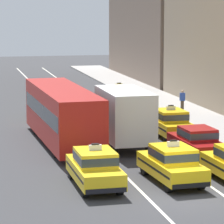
{
  "coord_description": "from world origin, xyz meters",
  "views": [
    {
      "loc": [
        -9.1,
        -25.45,
        7.85
      ],
      "look_at": [
        0.25,
        14.79,
        1.3
      ],
      "focal_mm": 107.97,
      "sensor_mm": 36.0,
      "label": 1
    }
  ],
  "objects_px": {
    "box_truck_center_second": "(121,115)",
    "taxi_right_fifth": "(119,96)",
    "bus_left_second": "(62,113)",
    "sedan_right_second": "(197,141)",
    "taxi_left_nearest": "(95,167)",
    "taxi_center_nearest": "(172,163)",
    "pedestrian_by_storefront": "(182,101)",
    "taxi_center_third": "(97,112)",
    "taxi_right_third": "(170,122)",
    "taxi_left_third": "(47,106)",
    "taxi_right_fourth": "(140,108)"
  },
  "relations": [
    {
      "from": "taxi_center_nearest",
      "to": "sedan_right_second",
      "type": "bearing_deg",
      "value": 57.92
    },
    {
      "from": "taxi_right_third",
      "to": "taxi_center_third",
      "type": "bearing_deg",
      "value": 125.93
    },
    {
      "from": "taxi_center_third",
      "to": "sedan_right_second",
      "type": "height_order",
      "value": "taxi_center_third"
    },
    {
      "from": "taxi_center_third",
      "to": "taxi_right_third",
      "type": "xyz_separation_m",
      "value": [
        3.5,
        -4.83,
        0.0
      ]
    },
    {
      "from": "box_truck_center_second",
      "to": "taxi_right_fifth",
      "type": "xyz_separation_m",
      "value": [
        3.23,
        13.98,
        -0.9
      ]
    },
    {
      "from": "bus_left_second",
      "to": "taxi_right_fourth",
      "type": "xyz_separation_m",
      "value": [
        6.39,
        6.4,
        -0.94
      ]
    },
    {
      "from": "box_truck_center_second",
      "to": "taxi_right_fourth",
      "type": "height_order",
      "value": "box_truck_center_second"
    },
    {
      "from": "sedan_right_second",
      "to": "taxi_right_third",
      "type": "bearing_deg",
      "value": 86.48
    },
    {
      "from": "taxi_center_third",
      "to": "taxi_left_nearest",
      "type": "bearing_deg",
      "value": -102.16
    },
    {
      "from": "taxi_left_nearest",
      "to": "taxi_center_nearest",
      "type": "height_order",
      "value": "same"
    },
    {
      "from": "taxi_left_nearest",
      "to": "taxi_left_third",
      "type": "bearing_deg",
      "value": 88.95
    },
    {
      "from": "taxi_left_nearest",
      "to": "taxi_center_nearest",
      "type": "relative_size",
      "value": 0.98
    },
    {
      "from": "taxi_center_third",
      "to": "taxi_right_third",
      "type": "relative_size",
      "value": 1.01
    },
    {
      "from": "taxi_left_nearest",
      "to": "sedan_right_second",
      "type": "height_order",
      "value": "taxi_left_nearest"
    },
    {
      "from": "bus_left_second",
      "to": "taxi_center_third",
      "type": "height_order",
      "value": "bus_left_second"
    },
    {
      "from": "bus_left_second",
      "to": "taxi_center_nearest",
      "type": "xyz_separation_m",
      "value": [
        3.47,
        -9.52,
        -0.94
      ]
    },
    {
      "from": "taxi_left_third",
      "to": "taxi_center_third",
      "type": "bearing_deg",
      "value": -49.26
    },
    {
      "from": "taxi_center_nearest",
      "to": "taxi_right_third",
      "type": "distance_m",
      "value": 10.62
    },
    {
      "from": "taxi_left_third",
      "to": "taxi_right_fifth",
      "type": "distance_m",
      "value": 7.31
    },
    {
      "from": "taxi_left_nearest",
      "to": "taxi_left_third",
      "type": "distance_m",
      "value": 18.28
    },
    {
      "from": "taxi_left_third",
      "to": "taxi_center_nearest",
      "type": "height_order",
      "value": "same"
    },
    {
      "from": "taxi_right_fourth",
      "to": "taxi_right_fifth",
      "type": "bearing_deg",
      "value": 89.79
    },
    {
      "from": "box_truck_center_second",
      "to": "sedan_right_second",
      "type": "distance_m",
      "value": 4.98
    },
    {
      "from": "taxi_left_third",
      "to": "taxi_right_fourth",
      "type": "distance_m",
      "value": 6.56
    },
    {
      "from": "taxi_left_third",
      "to": "taxi_right_third",
      "type": "bearing_deg",
      "value": -52.02
    },
    {
      "from": "taxi_left_third",
      "to": "pedestrian_by_storefront",
      "type": "xyz_separation_m",
      "value": [
        9.75,
        -0.62,
        0.13
      ]
    },
    {
      "from": "bus_left_second",
      "to": "taxi_left_third",
      "type": "relative_size",
      "value": 2.45
    },
    {
      "from": "taxi_right_fifth",
      "to": "taxi_left_third",
      "type": "bearing_deg",
      "value": -147.03
    },
    {
      "from": "taxi_right_third",
      "to": "taxi_right_fourth",
      "type": "distance_m",
      "value": 5.8
    },
    {
      "from": "taxi_left_third",
      "to": "box_truck_center_second",
      "type": "distance_m",
      "value": 10.45
    },
    {
      "from": "bus_left_second",
      "to": "sedan_right_second",
      "type": "xyz_separation_m",
      "value": [
        6.32,
        -4.97,
        -0.97
      ]
    },
    {
      "from": "taxi_right_third",
      "to": "taxi_right_fifth",
      "type": "xyz_separation_m",
      "value": [
        -0.24,
        12.15,
        0.0
      ]
    },
    {
      "from": "taxi_right_third",
      "to": "pedestrian_by_storefront",
      "type": "xyz_separation_m",
      "value": [
        3.38,
        7.56,
        0.13
      ]
    },
    {
      "from": "box_truck_center_second",
      "to": "pedestrian_by_storefront",
      "type": "relative_size",
      "value": 4.14
    },
    {
      "from": "box_truck_center_second",
      "to": "taxi_center_nearest",
      "type": "bearing_deg",
      "value": -88.03
    },
    {
      "from": "taxi_left_nearest",
      "to": "sedan_right_second",
      "type": "xyz_separation_m",
      "value": [
        6.37,
        4.52,
        -0.03
      ]
    },
    {
      "from": "bus_left_second",
      "to": "pedestrian_by_storefront",
      "type": "distance_m",
      "value": 12.97
    },
    {
      "from": "bus_left_second",
      "to": "taxi_right_third",
      "type": "xyz_separation_m",
      "value": [
        6.66,
        0.61,
        -0.94
      ]
    },
    {
      "from": "taxi_right_third",
      "to": "taxi_right_fifth",
      "type": "relative_size",
      "value": 0.99
    },
    {
      "from": "taxi_left_nearest",
      "to": "taxi_center_third",
      "type": "bearing_deg",
      "value": 77.84
    },
    {
      "from": "taxi_right_fifth",
      "to": "taxi_left_nearest",
      "type": "bearing_deg",
      "value": -106.21
    },
    {
      "from": "taxi_center_third",
      "to": "taxi_right_fifth",
      "type": "relative_size",
      "value": 1.0
    },
    {
      "from": "taxi_center_third",
      "to": "taxi_right_fifth",
      "type": "distance_m",
      "value": 8.02
    },
    {
      "from": "taxi_center_third",
      "to": "taxi_right_third",
      "type": "height_order",
      "value": "same"
    },
    {
      "from": "bus_left_second",
      "to": "taxi_right_fifth",
      "type": "height_order",
      "value": "bus_left_second"
    },
    {
      "from": "taxi_left_third",
      "to": "sedan_right_second",
      "type": "bearing_deg",
      "value": -66.31
    },
    {
      "from": "bus_left_second",
      "to": "box_truck_center_second",
      "type": "distance_m",
      "value": 3.41
    },
    {
      "from": "bus_left_second",
      "to": "taxi_center_third",
      "type": "relative_size",
      "value": 2.44
    },
    {
      "from": "taxi_center_third",
      "to": "sedan_right_second",
      "type": "xyz_separation_m",
      "value": [
        3.15,
        -10.41,
        -0.03
      ]
    },
    {
      "from": "taxi_left_third",
      "to": "box_truck_center_second",
      "type": "bearing_deg",
      "value": -73.82
    }
  ]
}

